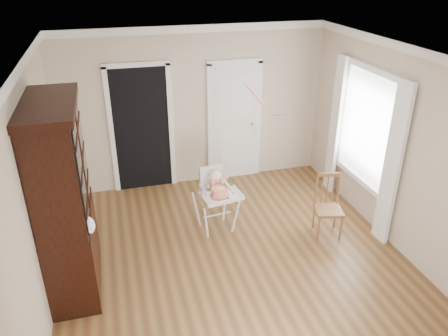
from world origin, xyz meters
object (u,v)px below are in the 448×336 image
object	(u,v)px
china_cabinet	(64,201)
dining_chair	(328,208)
high_chair	(216,193)
sippy_cup	(203,191)
cake	(219,192)

from	to	relation	value
china_cabinet	dining_chair	distance (m)	3.54
high_chair	china_cabinet	bearing A→B (deg)	-167.68
sippy_cup	high_chair	bearing A→B (deg)	37.00
cake	sippy_cup	xyz separation A→B (m)	(-0.21, 0.07, 0.01)
sippy_cup	dining_chair	bearing A→B (deg)	-11.54
cake	china_cabinet	bearing A→B (deg)	-166.76
cake	dining_chair	world-z (taller)	dining_chair
sippy_cup	dining_chair	world-z (taller)	dining_chair
high_chair	sippy_cup	xyz separation A→B (m)	(-0.22, -0.16, 0.15)
high_chair	sippy_cup	world-z (taller)	high_chair
high_chair	dining_chair	distance (m)	1.62
sippy_cup	dining_chair	distance (m)	1.81
china_cabinet	dining_chair	world-z (taller)	china_cabinet
china_cabinet	dining_chair	xyz separation A→B (m)	(3.46, 0.17, -0.74)
cake	dining_chair	size ratio (longest dim) A/B	0.31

